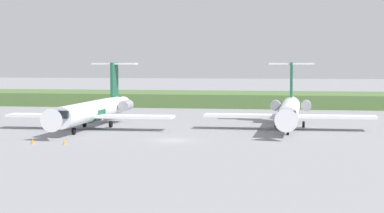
{
  "coord_description": "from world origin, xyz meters",
  "views": [
    {
      "loc": [
        15.32,
        -77.05,
        9.2
      ],
      "look_at": [
        0.0,
        14.36,
        3.0
      ],
      "focal_mm": 63.64,
      "sensor_mm": 36.0,
      "label": 1
    }
  ],
  "objects_px": {
    "regional_jet_third": "(93,110)",
    "safety_cone_mid_marker": "(64,142)",
    "regional_jet_fourth": "(290,110)",
    "safety_cone_front_marker": "(32,142)"
  },
  "relations": [
    {
      "from": "safety_cone_front_marker",
      "to": "safety_cone_mid_marker",
      "type": "bearing_deg",
      "value": 3.49
    },
    {
      "from": "regional_jet_fourth",
      "to": "regional_jet_third",
      "type": "bearing_deg",
      "value": -171.02
    },
    {
      "from": "regional_jet_third",
      "to": "regional_jet_fourth",
      "type": "xyz_separation_m",
      "value": [
        26.42,
        4.18,
        0.0
      ]
    },
    {
      "from": "regional_jet_fourth",
      "to": "safety_cone_mid_marker",
      "type": "distance_m",
      "value": 32.62
    },
    {
      "from": "regional_jet_third",
      "to": "safety_cone_mid_marker",
      "type": "distance_m",
      "value": 17.94
    },
    {
      "from": "regional_jet_third",
      "to": "safety_cone_mid_marker",
      "type": "relative_size",
      "value": 56.36
    },
    {
      "from": "regional_jet_fourth",
      "to": "safety_cone_front_marker",
      "type": "xyz_separation_m",
      "value": [
        -27.77,
        -22.05,
        -2.26
      ]
    },
    {
      "from": "regional_jet_third",
      "to": "safety_cone_mid_marker",
      "type": "xyz_separation_m",
      "value": [
        2.29,
        -17.65,
        -2.26
      ]
    },
    {
      "from": "safety_cone_front_marker",
      "to": "regional_jet_third",
      "type": "bearing_deg",
      "value": 85.7
    },
    {
      "from": "regional_jet_fourth",
      "to": "safety_cone_front_marker",
      "type": "distance_m",
      "value": 35.53
    }
  ]
}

